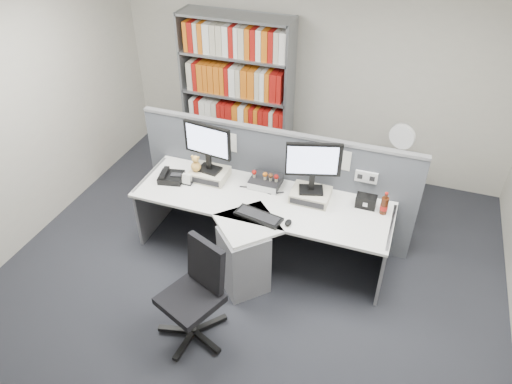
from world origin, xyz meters
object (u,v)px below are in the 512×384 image
at_px(keyboard, 258,216).
at_px(shelving_unit, 237,96).
at_px(desk_fan, 402,139).
at_px(desk_calendar, 187,180).
at_px(speaker, 366,201).
at_px(mouse, 288,223).
at_px(monitor_left, 208,144).
at_px(office_chair, 196,291).
at_px(monitor_right, 313,163).
at_px(desk, 254,232).
at_px(cola_bottle, 384,206).
at_px(desk_phone, 171,177).
at_px(filing_cabinet, 392,188).
at_px(desktop_pc, 266,182).

distance_m(keyboard, shelving_unit, 2.16).
height_order(shelving_unit, desk_fan, shelving_unit).
distance_m(desk_calendar, speaker, 1.83).
bearing_deg(mouse, monitor_left, 155.85).
bearing_deg(keyboard, monitor_left, 147.62).
height_order(desk_calendar, desk_fan, desk_fan).
xyz_separation_m(desk_calendar, office_chair, (0.63, -1.14, -0.26)).
relative_size(monitor_right, desk_fan, 1.13).
height_order(monitor_left, monitor_right, monitor_right).
relative_size(monitor_left, shelving_unit, 0.27).
xyz_separation_m(monitor_right, speaker, (0.54, 0.06, -0.36)).
height_order(desk, monitor_right, monitor_right).
bearing_deg(cola_bottle, speaker, 166.28).
bearing_deg(desk_phone, cola_bottle, 5.00).
bearing_deg(mouse, cola_bottle, 29.95).
bearing_deg(shelving_unit, desk_phone, -93.88).
distance_m(monitor_right, office_chair, 1.60).
xyz_separation_m(desk_phone, office_chair, (0.83, -1.15, -0.25)).
xyz_separation_m(desk_phone, desk_fan, (2.21, 1.19, 0.24)).
xyz_separation_m(speaker, desk_fan, (0.20, 0.96, 0.22)).
bearing_deg(shelving_unit, filing_cabinet, -12.07).
bearing_deg(cola_bottle, desk_fan, 88.55).
distance_m(mouse, desk_fan, 1.71).
bearing_deg(desk_calendar, shelving_unit, 92.96).
height_order(desk_fan, office_chair, desk_fan).
distance_m(monitor_left, mouse, 1.17).
height_order(mouse, cola_bottle, cola_bottle).
bearing_deg(office_chair, monitor_left, 108.94).
xyz_separation_m(mouse, office_chair, (-0.55, -0.87, -0.23)).
xyz_separation_m(monitor_left, desk_calendar, (-0.18, -0.18, -0.37)).
bearing_deg(monitor_right, desk_fan, 53.91).
height_order(monitor_left, desk_phone, monitor_left).
bearing_deg(monitor_left, shelving_unit, 100.07).
bearing_deg(keyboard, desk_calendar, 162.99).
xyz_separation_m(desk_calendar, cola_bottle, (1.99, 0.20, 0.04)).
distance_m(keyboard, filing_cabinet, 1.89).
bearing_deg(speaker, desktop_pc, 179.05).
xyz_separation_m(desktop_pc, office_chair, (-0.15, -1.40, -0.25)).
xyz_separation_m(desk, desk_fan, (1.20, 1.40, 0.55)).
distance_m(monitor_right, desk_fan, 1.26).
height_order(monitor_right, office_chair, monitor_right).
relative_size(keyboard, filing_cabinet, 0.69).
bearing_deg(keyboard, filing_cabinet, 52.30).
xyz_separation_m(monitor_left, filing_cabinet, (1.84, 1.02, -0.79)).
height_order(monitor_left, filing_cabinet, monitor_left).
height_order(desktop_pc, desk_calendar, desk_calendar).
height_order(desktop_pc, filing_cabinet, desktop_pc).
height_order(mouse, filing_cabinet, mouse).
xyz_separation_m(desk, monitor_right, (0.46, 0.38, 0.69)).
relative_size(desk, cola_bottle, 10.67).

